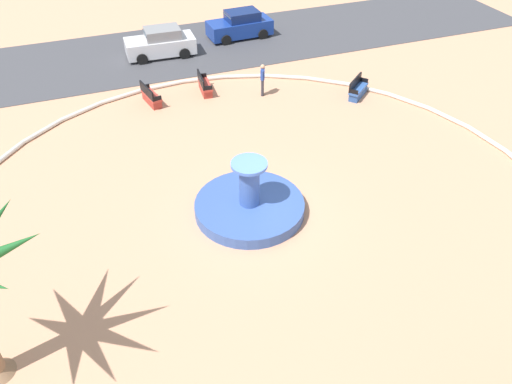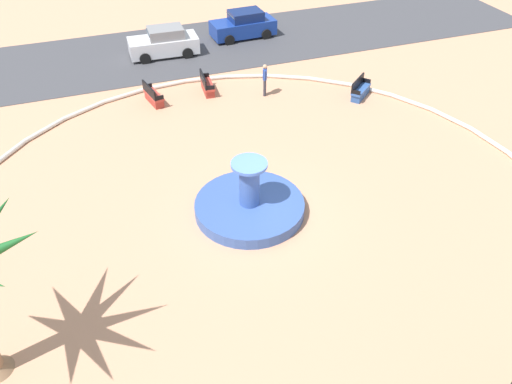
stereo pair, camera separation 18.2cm
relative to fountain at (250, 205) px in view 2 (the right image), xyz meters
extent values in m
plane|color=tan|center=(0.29, -0.21, -0.32)|extent=(80.00, 80.00, 0.00)
torus|color=silver|center=(0.29, -0.21, -0.22)|extent=(23.32, 23.32, 0.20)
cube|color=#424247|center=(0.29, 15.85, -0.30)|extent=(48.00, 8.00, 0.03)
cylinder|color=#38569E|center=(0.00, 0.00, -0.09)|extent=(4.10, 4.10, 0.45)
cylinder|color=#19567F|center=(0.00, 0.00, -0.13)|extent=(3.61, 3.61, 0.34)
cylinder|color=#38569E|center=(0.00, 0.00, 0.97)|extent=(0.74, 0.74, 1.67)
cylinder|color=#3D5FAD|center=(0.00, 0.00, 1.86)|extent=(1.31, 1.31, 0.12)
cube|color=#335BA8|center=(8.37, 6.68, 0.13)|extent=(1.54, 1.42, 0.12)
cube|color=black|center=(8.24, 6.84, 0.43)|extent=(1.27, 1.10, 0.50)
cube|color=#2B4E8F|center=(8.37, 6.68, -0.12)|extent=(1.42, 1.31, 0.39)
cube|color=black|center=(8.94, 7.17, 0.27)|extent=(0.35, 0.39, 0.24)
cube|color=black|center=(7.80, 6.20, 0.27)|extent=(0.35, 0.39, 0.24)
cube|color=#B73D33|center=(1.15, 9.90, 0.13)|extent=(0.63, 1.64, 0.12)
cube|color=black|center=(0.94, 9.91, 0.43)|extent=(0.22, 1.60, 0.50)
cube|color=#9C342B|center=(1.15, 9.90, -0.12)|extent=(0.58, 1.51, 0.39)
cube|color=black|center=(1.21, 10.64, 0.27)|extent=(0.46, 0.12, 0.24)
cube|color=black|center=(1.08, 9.15, 0.27)|extent=(0.46, 0.12, 0.24)
cube|color=#B73D33|center=(-1.71, 9.68, 0.13)|extent=(0.81, 1.67, 0.12)
cube|color=black|center=(-1.92, 9.64, 0.43)|extent=(0.40, 1.58, 0.50)
cube|color=#9C342B|center=(-1.71, 9.68, -0.12)|extent=(0.74, 1.53, 0.39)
cube|color=black|center=(-1.86, 10.42, 0.27)|extent=(0.46, 0.17, 0.24)
cube|color=black|center=(-1.57, 8.95, 0.27)|extent=(0.46, 0.17, 0.24)
cylinder|color=#33333D|center=(3.86, 8.65, 0.13)|extent=(0.14, 0.14, 0.90)
cylinder|color=#33333D|center=(3.79, 8.48, 0.13)|extent=(0.14, 0.14, 0.90)
cube|color=#2D4CA5|center=(3.82, 8.57, 0.86)|extent=(0.32, 0.39, 0.56)
sphere|color=tan|center=(3.82, 8.57, 1.26)|extent=(0.22, 0.22, 0.22)
cylinder|color=#2D4CA5|center=(3.91, 8.77, 0.86)|extent=(0.09, 0.09, 0.53)
cylinder|color=#2D4CA5|center=(3.73, 8.37, 0.86)|extent=(0.09, 0.09, 0.53)
cube|color=silver|center=(-0.02, 15.30, 0.32)|extent=(4.06, 1.84, 0.90)
cube|color=gray|center=(0.18, 15.29, 1.05)|extent=(2.05, 1.51, 0.60)
cube|color=#333D47|center=(-0.72, 15.33, 0.97)|extent=(0.34, 1.37, 0.51)
cylinder|color=black|center=(-1.29, 14.49, 0.00)|extent=(0.65, 0.24, 0.64)
cylinder|color=black|center=(-1.23, 16.19, 0.00)|extent=(0.65, 0.24, 0.64)
cylinder|color=black|center=(1.19, 14.41, 0.00)|extent=(0.65, 0.24, 0.64)
cylinder|color=black|center=(1.25, 16.11, 0.00)|extent=(0.65, 0.24, 0.64)
cube|color=navy|center=(5.30, 16.41, 0.32)|extent=(4.07, 1.88, 0.90)
cube|color=navy|center=(5.50, 16.42, 1.05)|extent=(2.06, 1.54, 0.60)
cube|color=#333D47|center=(4.60, 16.38, 0.97)|extent=(0.35, 1.37, 0.51)
cylinder|color=black|center=(4.10, 15.50, 0.00)|extent=(0.65, 0.25, 0.64)
cylinder|color=black|center=(4.02, 17.20, 0.00)|extent=(0.65, 0.25, 0.64)
cylinder|color=black|center=(6.58, 15.62, 0.00)|extent=(0.65, 0.25, 0.64)
cylinder|color=black|center=(6.50, 17.31, 0.00)|extent=(0.65, 0.25, 0.64)
camera|label=1|loc=(-4.96, -13.90, 12.25)|focal=36.10mm
camera|label=2|loc=(-4.79, -13.97, 12.25)|focal=36.10mm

